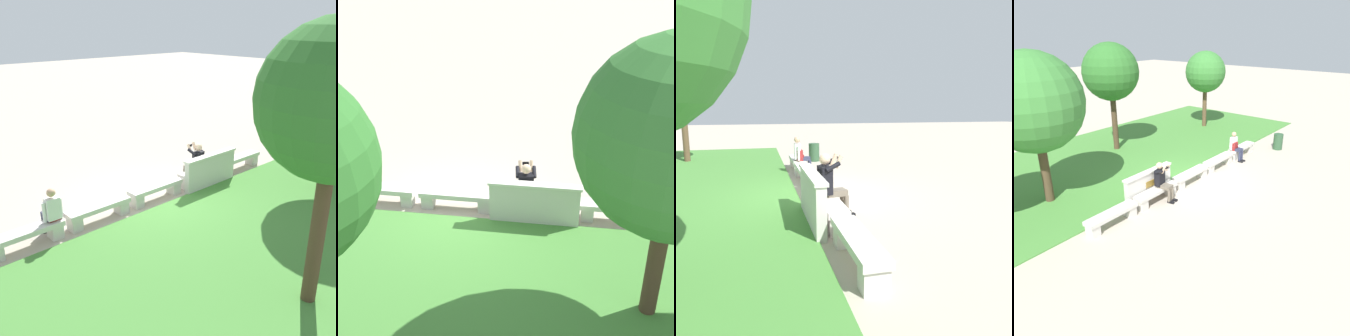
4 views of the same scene
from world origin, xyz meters
TOP-DOWN VIEW (x-y plane):
  - ground_plane at (0.00, 0.00)m, footprint 80.00×80.00m
  - grass_strip at (0.00, 4.38)m, footprint 21.28×8.00m
  - bench_main at (-3.77, 0.00)m, footprint 1.73×0.40m
  - bench_near at (-1.89, 0.00)m, footprint 1.73×0.40m
  - bench_mid at (0.00, 0.00)m, footprint 1.73×0.40m
  - bench_far at (1.89, 0.00)m, footprint 1.73×0.40m
  - bench_end at (3.77, 0.00)m, footprint 1.73×0.40m
  - backrest_wall_with_plaque at (-1.89, 0.34)m, footprint 2.08×0.24m
  - person_photographer at (-1.64, -0.08)m, footprint 0.51×0.76m
  - person_distant at (3.10, -0.07)m, footprint 0.48×0.68m
  - backpack at (3.08, -0.04)m, footprint 0.28×0.24m
  - tree_left_background at (-4.12, 2.81)m, footprint 3.06×3.06m
  - tree_right_background at (0.74, 5.10)m, footprint 2.52×2.52m
  - tree_far_back at (6.76, 4.21)m, footprint 2.27×2.27m
  - trash_bin at (5.65, -0.94)m, footprint 0.44×0.44m

SIDE VIEW (x-z plane):
  - ground_plane at x=0.00m, z-range 0.00..0.00m
  - grass_strip at x=0.00m, z-range 0.00..0.03m
  - bench_main at x=-3.77m, z-range 0.07..0.52m
  - bench_near at x=-1.89m, z-range 0.07..0.52m
  - bench_mid at x=0.00m, z-range 0.07..0.52m
  - bench_far at x=1.89m, z-range 0.07..0.52m
  - bench_end at x=3.77m, z-range 0.07..0.52m
  - trash_bin at x=5.65m, z-range 0.00..0.75m
  - backrest_wall_with_plaque at x=-1.89m, z-range 0.01..1.02m
  - backpack at x=3.08m, z-range 0.41..0.84m
  - person_distant at x=3.10m, z-range 0.04..1.30m
  - person_photographer at x=-1.64m, z-range 0.08..1.40m
  - tree_far_back at x=6.76m, z-range 0.99..5.27m
  - tree_left_background at x=-4.12m, z-range 0.88..5.72m
  - tree_right_background at x=0.74m, z-range 1.15..6.03m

